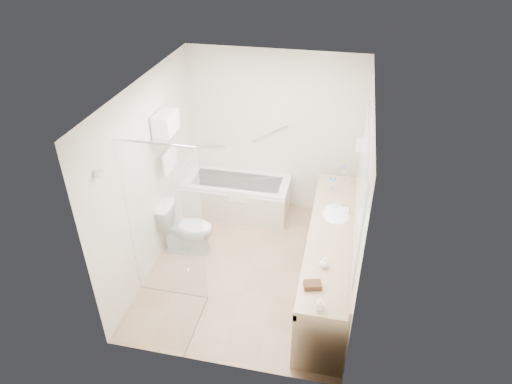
% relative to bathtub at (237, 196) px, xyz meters
% --- Properties ---
extents(floor, '(3.20, 3.20, 0.00)m').
position_rel_bathtub_xyz_m(floor, '(0.50, -1.24, -0.28)').
color(floor, tan).
rests_on(floor, ground).
extents(ceiling, '(2.60, 3.20, 0.10)m').
position_rel_bathtub_xyz_m(ceiling, '(0.50, -1.24, 2.22)').
color(ceiling, white).
rests_on(ceiling, wall_back).
extents(wall_back, '(2.60, 0.10, 2.50)m').
position_rel_bathtub_xyz_m(wall_back, '(0.50, 0.36, 0.97)').
color(wall_back, beige).
rests_on(wall_back, ground).
extents(wall_front, '(2.60, 0.10, 2.50)m').
position_rel_bathtub_xyz_m(wall_front, '(0.50, -2.84, 0.97)').
color(wall_front, beige).
rests_on(wall_front, ground).
extents(wall_left, '(0.10, 3.20, 2.50)m').
position_rel_bathtub_xyz_m(wall_left, '(-0.80, -1.24, 0.97)').
color(wall_left, beige).
rests_on(wall_left, ground).
extents(wall_right, '(0.10, 3.20, 2.50)m').
position_rel_bathtub_xyz_m(wall_right, '(1.80, -1.24, 0.97)').
color(wall_right, beige).
rests_on(wall_right, ground).
extents(bathtub, '(1.60, 0.73, 0.59)m').
position_rel_bathtub_xyz_m(bathtub, '(0.00, 0.00, 0.00)').
color(bathtub, white).
rests_on(bathtub, floor).
extents(grab_bar_short, '(0.40, 0.03, 0.03)m').
position_rel_bathtub_xyz_m(grab_bar_short, '(-0.45, 0.32, 0.67)').
color(grab_bar_short, silver).
rests_on(grab_bar_short, wall_back).
extents(grab_bar_long, '(0.53, 0.03, 0.33)m').
position_rel_bathtub_xyz_m(grab_bar_long, '(0.45, 0.32, 0.97)').
color(grab_bar_long, silver).
rests_on(grab_bar_long, wall_back).
extents(shower_enclosure, '(0.96, 0.91, 2.11)m').
position_rel_bathtub_xyz_m(shower_enclosure, '(-0.13, -2.16, 0.79)').
color(shower_enclosure, silver).
rests_on(shower_enclosure, floor).
extents(towel_shelf, '(0.24, 0.55, 0.81)m').
position_rel_bathtub_xyz_m(towel_shelf, '(-0.67, -0.89, 1.48)').
color(towel_shelf, silver).
rests_on(towel_shelf, wall_left).
extents(vanity_counter, '(0.55, 2.70, 0.95)m').
position_rel_bathtub_xyz_m(vanity_counter, '(1.52, -1.39, 0.36)').
color(vanity_counter, tan).
rests_on(vanity_counter, floor).
extents(sink, '(0.40, 0.52, 0.14)m').
position_rel_bathtub_xyz_m(sink, '(1.55, -0.99, 0.54)').
color(sink, white).
rests_on(sink, vanity_counter).
extents(faucet, '(0.03, 0.03, 0.14)m').
position_rel_bathtub_xyz_m(faucet, '(1.70, -0.99, 0.65)').
color(faucet, silver).
rests_on(faucet, vanity_counter).
extents(mirror, '(0.02, 2.00, 1.20)m').
position_rel_bathtub_xyz_m(mirror, '(1.79, -1.39, 1.27)').
color(mirror, silver).
rests_on(mirror, wall_right).
extents(hairdryer_unit, '(0.08, 0.10, 0.18)m').
position_rel_bathtub_xyz_m(hairdryer_unit, '(1.75, -0.19, 1.17)').
color(hairdryer_unit, white).
rests_on(hairdryer_unit, wall_right).
extents(toilet, '(0.77, 0.46, 0.73)m').
position_rel_bathtub_xyz_m(toilet, '(-0.45, -1.08, 0.09)').
color(toilet, white).
rests_on(toilet, floor).
extents(amenity_basket, '(0.20, 0.16, 0.06)m').
position_rel_bathtub_xyz_m(amenity_basket, '(1.39, -2.36, 0.60)').
color(amenity_basket, '#4E321C').
rests_on(amenity_basket, vanity_counter).
extents(soap_bottle_a, '(0.07, 0.14, 0.06)m').
position_rel_bathtub_xyz_m(soap_bottle_a, '(1.49, -2.64, 0.61)').
color(soap_bottle_a, white).
rests_on(soap_bottle_a, vanity_counter).
extents(soap_bottle_b, '(0.14, 0.15, 0.10)m').
position_rel_bathtub_xyz_m(soap_bottle_b, '(1.48, -2.03, 0.62)').
color(soap_bottle_b, white).
rests_on(soap_bottle_b, vanity_counter).
extents(water_bottle_left, '(0.07, 0.07, 0.22)m').
position_rel_bathtub_xyz_m(water_bottle_left, '(1.58, -0.14, 0.68)').
color(water_bottle_left, silver).
rests_on(water_bottle_left, vanity_counter).
extents(water_bottle_mid, '(0.06, 0.06, 0.19)m').
position_rel_bathtub_xyz_m(water_bottle_mid, '(1.42, -0.45, 0.66)').
color(water_bottle_mid, silver).
rests_on(water_bottle_mid, vanity_counter).
extents(water_bottle_right, '(0.07, 0.07, 0.22)m').
position_rel_bathtub_xyz_m(water_bottle_right, '(1.48, -0.49, 0.68)').
color(water_bottle_right, silver).
rests_on(water_bottle_right, vanity_counter).
extents(drinking_glass_near, '(0.08, 0.08, 0.09)m').
position_rel_bathtub_xyz_m(drinking_glass_near, '(1.47, -0.41, 0.62)').
color(drinking_glass_near, silver).
rests_on(drinking_glass_near, vanity_counter).
extents(drinking_glass_far, '(0.08, 0.08, 0.10)m').
position_rel_bathtub_xyz_m(drinking_glass_far, '(1.53, -0.89, 0.62)').
color(drinking_glass_far, silver).
rests_on(drinking_glass_far, vanity_counter).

